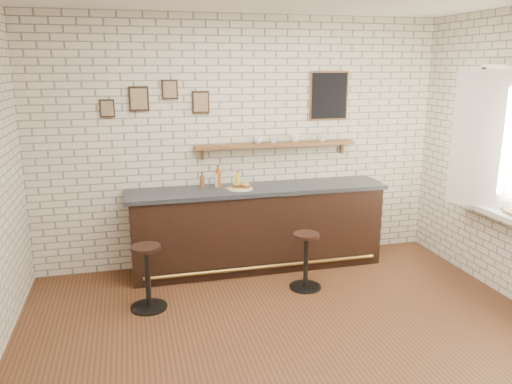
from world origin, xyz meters
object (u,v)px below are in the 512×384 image
ciabatta_sandwich (241,185)px  shelf_cup_c (295,138)px  bitters_bottle_white (217,180)px  condiment_bottle_yellow (238,180)px  bar_counter (258,227)px  bar_stool_left (147,275)px  bar_stool_right (306,259)px  bitters_bottle_amber (218,178)px  shelf_cup_b (273,140)px  book_lower (508,214)px  shelf_cup_d (323,138)px  shelf_cup_a (258,140)px  book_upper (508,212)px  sandwich_plate (240,189)px  bitters_bottle_brown (202,181)px

ciabatta_sandwich → shelf_cup_c: 0.92m
bitters_bottle_white → condiment_bottle_yellow: 0.25m
bar_counter → bar_stool_left: (-1.35, -0.79, -0.14)m
bar_stool_right → bitters_bottle_amber: bearing=133.6°
shelf_cup_b → condiment_bottle_yellow: bearing=117.4°
book_lower → shelf_cup_d: bearing=127.6°
condiment_bottle_yellow → shelf_cup_a: (0.27, 0.07, 0.46)m
bitters_bottle_white → shelf_cup_d: size_ratio=2.42×
bitters_bottle_white → shelf_cup_d: 1.43m
condiment_bottle_yellow → bitters_bottle_white: bearing=-180.0°
bar_stool_right → shelf_cup_d: size_ratio=7.22×
bar_counter → bitters_bottle_white: bitters_bottle_white is taller
shelf_cup_b → bar_counter: bearing=148.1°
book_lower → shelf_cup_a: bearing=141.0°
bar_stool_left → shelf_cup_c: shelf_cup_c is taller
bar_stool_right → book_upper: 2.14m
sandwich_plate → condiment_bottle_yellow: 0.19m
bar_stool_right → shelf_cup_b: (-0.12, 0.93, 1.20)m
bitters_bottle_brown → shelf_cup_b: 1.00m
condiment_bottle_yellow → book_upper: bearing=-33.1°
bitters_bottle_amber → ciabatta_sandwich: bearing=-37.0°
shelf_cup_d → ciabatta_sandwich: bearing=-172.5°
bitters_bottle_white → bar_stool_left: size_ratio=0.32×
bar_counter → book_lower: size_ratio=15.35×
ciabatta_sandwich → book_lower: size_ratio=1.08×
bitters_bottle_brown → book_lower: bearing=-29.1°
bitters_bottle_white → shelf_cup_a: shelf_cup_a is taller
bar_counter → shelf_cup_d: bearing=12.7°
ciabatta_sandwich → bitters_bottle_amber: size_ratio=0.84×
bar_stool_right → shelf_cup_b: 1.52m
shelf_cup_a → shelf_cup_c: size_ratio=0.90×
bitters_bottle_white → book_lower: bitters_bottle_white is taller
shelf_cup_c → bar_stool_right: bearing=-176.5°
shelf_cup_d → book_lower: (1.38, -1.69, -0.60)m
bar_stool_left → book_lower: 3.73m
condiment_bottle_yellow → shelf_cup_a: bearing=14.5°
bar_counter → shelf_cup_a: size_ratio=27.12×
shelf_cup_b → shelf_cup_d: 0.64m
bar_stool_left → shelf_cup_a: (1.41, 0.99, 1.18)m
shelf_cup_d → condiment_bottle_yellow: bearing=178.4°
shelf_cup_d → book_lower: size_ratio=0.44×
bitters_bottle_white → book_lower: (2.73, -1.62, -0.16)m
sandwich_plate → shelf_cup_a: (0.28, 0.25, 0.53)m
bitters_bottle_white → shelf_cup_c: 1.09m
ciabatta_sandwich → shelf_cup_c: bearing=18.8°
bitters_bottle_brown → book_lower: (2.91, -1.62, -0.15)m
bar_counter → shelf_cup_a: bearing=74.5°
sandwich_plate → shelf_cup_a: size_ratio=2.45×
sandwich_plate → bar_stool_left: bearing=-146.9°
bitters_bottle_amber → bar_stool_left: 1.49m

